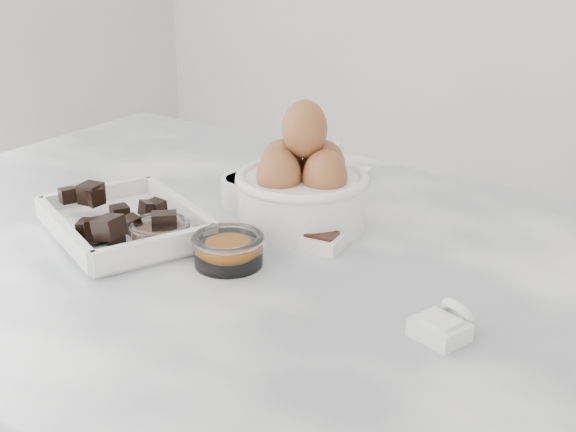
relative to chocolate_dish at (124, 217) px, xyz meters
The scene contains 9 objects.
marble_slab 0.19m from the chocolate_dish, 19.81° to the left, with size 1.20×0.80×0.04m, color white.
chocolate_dish is the anchor object (origin of this frame).
butter_plate 0.30m from the chocolate_dish, 73.66° to the left, with size 0.19×0.19×0.06m.
sugar_ramekin 0.18m from the chocolate_dish, 67.31° to the left, with size 0.07×0.07×0.04m.
egg_bowl 0.23m from the chocolate_dish, 44.11° to the left, with size 0.18×0.18×0.17m.
honey_bowl 0.06m from the chocolate_dish, ahead, with size 0.08×0.08×0.03m.
zest_bowl 0.17m from the chocolate_dish, ahead, with size 0.09×0.09×0.04m.
vanilla_spoon 0.26m from the chocolate_dish, 26.28° to the left, with size 0.05×0.07×0.04m.
salt_spoon 0.45m from the chocolate_dish, ahead, with size 0.06×0.07×0.04m.
Camera 1 is at (0.55, -0.72, 1.35)m, focal length 50.00 mm.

